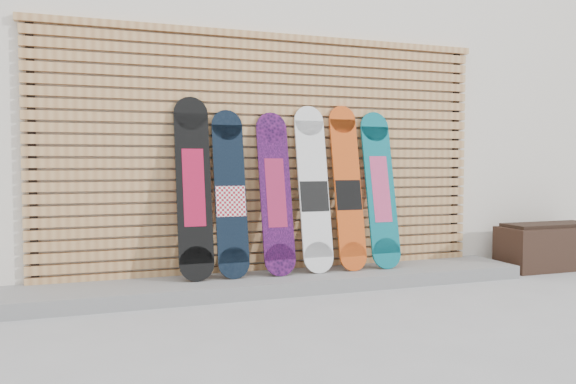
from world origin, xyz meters
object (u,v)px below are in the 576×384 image
object	(u,v)px
snowboard_0	(194,187)
snowboard_2	(276,193)
snowboard_1	(230,194)
snowboard_3	(314,189)
snowboard_5	(380,189)
snowboard_4	(348,188)
planter_box	(549,246)

from	to	relation	value
snowboard_0	snowboard_2	world-z (taller)	snowboard_0
snowboard_1	snowboard_3	size ratio (longest dim) A/B	0.96
snowboard_5	snowboard_0	bearing A→B (deg)	179.58
snowboard_2	snowboard_0	bearing A→B (deg)	179.27
snowboard_3	snowboard_4	size ratio (longest dim) A/B	0.99
snowboard_0	snowboard_4	world-z (taller)	snowboard_0
planter_box	snowboard_0	xyz separation A→B (m)	(-3.69, 0.16, 0.66)
planter_box	snowboard_4	bearing A→B (deg)	176.21
snowboard_3	snowboard_4	world-z (taller)	snowboard_4
snowboard_0	snowboard_2	bearing A→B (deg)	-0.73
planter_box	snowboard_1	bearing A→B (deg)	177.36
planter_box	snowboard_1	xyz separation A→B (m)	(-3.37, 0.16, 0.60)
snowboard_2	snowboard_3	size ratio (longest dim) A/B	0.95
planter_box	snowboard_3	world-z (taller)	snowboard_3
snowboard_2	snowboard_5	size ratio (longest dim) A/B	0.98
snowboard_5	snowboard_3	bearing A→B (deg)	179.46
snowboard_0	snowboard_2	size ratio (longest dim) A/B	1.08
snowboard_2	snowboard_5	xyz separation A→B (m)	(1.05, -0.00, 0.02)
planter_box	snowboard_2	distance (m)	3.02
snowboard_1	snowboard_3	distance (m)	0.78
snowboard_0	snowboard_2	xyz separation A→B (m)	(0.73, -0.01, -0.06)
snowboard_1	snowboard_4	distance (m)	1.12
snowboard_0	snowboard_4	size ratio (longest dim) A/B	1.02
snowboard_2	snowboard_3	xyz separation A→B (m)	(0.37, 0.00, 0.02)
snowboard_0	planter_box	bearing A→B (deg)	-2.45
snowboard_1	snowboard_2	xyz separation A→B (m)	(0.41, -0.01, 0.01)
planter_box	snowboard_0	size ratio (longest dim) A/B	0.68
planter_box	snowboard_2	world-z (taller)	snowboard_2
snowboard_0	snowboard_1	bearing A→B (deg)	-0.43
planter_box	snowboard_0	world-z (taller)	snowboard_0
snowboard_2	snowboard_5	world-z (taller)	snowboard_5
snowboard_1	snowboard_5	size ratio (longest dim) A/B	0.98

